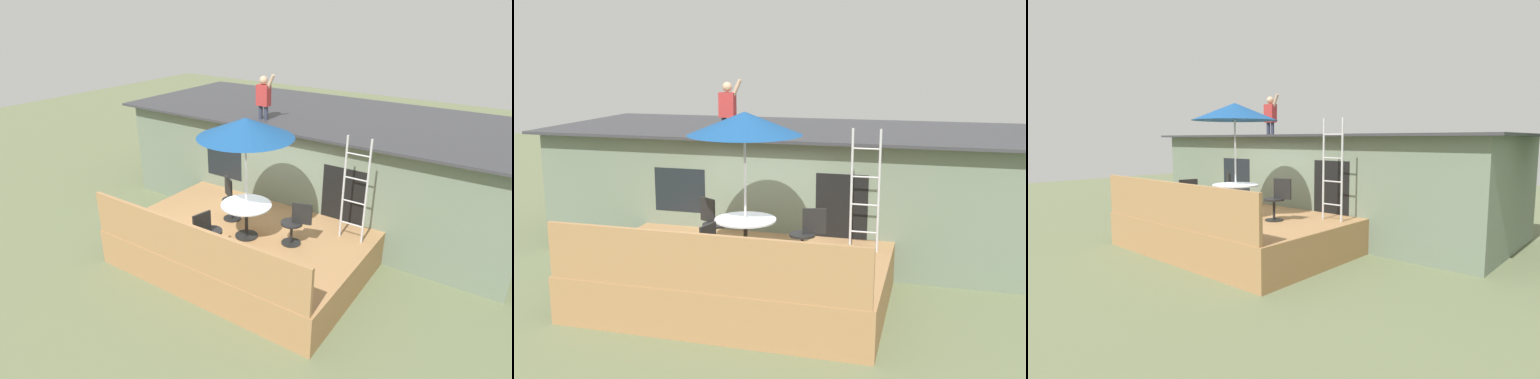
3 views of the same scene
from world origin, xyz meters
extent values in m
plane|color=#66704C|center=(0.00, 0.00, 0.00)|extent=(40.00, 40.00, 0.00)
cube|color=slate|center=(0.00, 3.60, 1.31)|extent=(10.00, 4.00, 2.61)
cube|color=#38383D|center=(0.00, 3.60, 2.64)|extent=(10.50, 4.50, 0.06)
cube|color=black|center=(-1.78, 1.61, 1.55)|extent=(1.10, 0.03, 0.90)
cube|color=black|center=(1.54, 1.61, 1.05)|extent=(1.00, 0.03, 2.00)
cube|color=#A87A4C|center=(0.00, 0.00, 0.40)|extent=(5.14, 3.56, 0.80)
cube|color=#A87A4C|center=(0.00, -1.73, 1.25)|extent=(5.04, 0.08, 0.90)
cylinder|color=black|center=(0.20, -0.20, 0.82)|extent=(0.48, 0.48, 0.03)
cylinder|color=black|center=(0.20, -0.20, 1.17)|extent=(0.07, 0.07, 0.71)
cylinder|color=silver|center=(0.20, -0.20, 1.53)|extent=(1.04, 1.04, 0.03)
cylinder|color=silver|center=(0.20, -0.20, 2.00)|extent=(0.04, 0.04, 2.40)
cone|color=#194C8C|center=(0.20, -0.20, 3.15)|extent=(1.90, 1.90, 0.38)
cylinder|color=silver|center=(1.81, 0.91, 1.90)|extent=(0.04, 0.04, 2.20)
cylinder|color=silver|center=(2.29, 0.91, 1.90)|extent=(0.04, 0.04, 2.20)
cylinder|color=silver|center=(2.05, 0.91, 1.15)|extent=(0.48, 0.03, 0.03)
cylinder|color=silver|center=(2.05, 0.91, 1.65)|extent=(0.48, 0.03, 0.03)
cylinder|color=silver|center=(2.05, 0.91, 2.15)|extent=(0.48, 0.03, 0.03)
cylinder|color=silver|center=(2.05, 0.91, 2.65)|extent=(0.48, 0.03, 0.03)
cylinder|color=#33384C|center=(-0.99, 2.10, 2.84)|extent=(0.10, 0.10, 0.34)
cylinder|color=#33384C|center=(-0.83, 2.10, 2.84)|extent=(0.10, 0.10, 0.34)
cube|color=#B73333|center=(-0.91, 2.10, 3.26)|extent=(0.32, 0.20, 0.50)
sphere|color=tan|center=(-0.91, 2.10, 3.62)|extent=(0.20, 0.20, 0.20)
cylinder|color=tan|center=(-0.73, 2.10, 3.56)|extent=(0.26, 0.08, 0.44)
cylinder|color=black|center=(-0.54, 0.27, 0.81)|extent=(0.40, 0.40, 0.02)
cylinder|color=black|center=(-0.54, 0.27, 1.03)|extent=(0.06, 0.06, 0.44)
cylinder|color=black|center=(-0.54, 0.27, 1.26)|extent=(0.44, 0.44, 0.04)
cube|color=black|center=(-0.70, 0.38, 1.50)|extent=(0.36, 0.25, 0.44)
cylinder|color=black|center=(1.12, 0.08, 0.81)|extent=(0.40, 0.40, 0.02)
cylinder|color=black|center=(1.12, 0.08, 1.03)|extent=(0.06, 0.06, 0.44)
cylinder|color=black|center=(1.12, 0.08, 1.26)|extent=(0.44, 0.44, 0.04)
cube|color=black|center=(1.31, 0.13, 1.50)|extent=(0.39, 0.15, 0.44)
cylinder|color=black|center=(0.00, -1.09, 0.81)|extent=(0.40, 0.40, 0.02)
cylinder|color=black|center=(0.00, -1.09, 1.03)|extent=(0.06, 0.06, 0.44)
cylinder|color=black|center=(0.00, -1.09, 1.26)|extent=(0.44, 0.44, 0.04)
cube|color=black|center=(-0.05, -1.29, 1.50)|extent=(0.13, 0.40, 0.44)
camera|label=1|loc=(4.87, -6.70, 5.34)|focal=30.47mm
camera|label=2|loc=(3.26, -9.65, 4.19)|focal=42.94mm
camera|label=3|loc=(7.19, -6.41, 2.55)|focal=29.27mm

